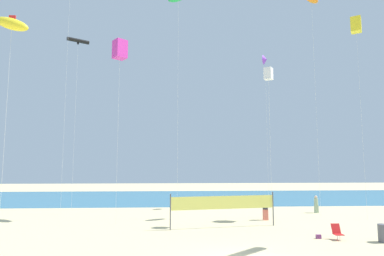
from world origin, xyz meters
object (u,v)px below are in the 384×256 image
(folding_beach_chair, at_px, (337,231))
(volleyball_net, at_px, (224,204))
(kite_black_tube, at_px, (78,41))
(kite_violet_delta, at_px, (265,60))
(trash_barrel, at_px, (384,233))
(kite_white_box, at_px, (268,74))
(beach_handbag, at_px, (318,237))
(kite_magenta_box, at_px, (120,50))
(beachgoer_sage_shirt, at_px, (316,204))
(kite_yellow_inflatable, at_px, (12,24))
(beachgoer_charcoal_shirt, at_px, (265,207))
(kite_yellow_box, at_px, (356,25))

(folding_beach_chair, xyz_separation_m, volleyball_net, (-6.15, 3.87, 1.17))
(folding_beach_chair, height_order, kite_black_tube, kite_black_tube)
(kite_black_tube, xyz_separation_m, kite_violet_delta, (19.55, 0.07, -1.61))
(trash_barrel, relative_size, kite_white_box, 0.09)
(beach_handbag, relative_size, kite_violet_delta, 0.02)
(volleyball_net, distance_m, kite_magenta_box, 14.08)
(trash_barrel, relative_size, kite_black_tube, 0.06)
(beachgoer_sage_shirt, bearing_deg, kite_black_tube, 36.84)
(kite_yellow_inflatable, bearing_deg, beachgoer_charcoal_shirt, 22.77)
(kite_magenta_box, bearing_deg, kite_yellow_inflatable, -132.83)
(folding_beach_chair, height_order, beach_handbag, folding_beach_chair)
(beachgoer_sage_shirt, relative_size, kite_yellow_box, 0.09)
(volleyball_net, bearing_deg, kite_violet_delta, 58.12)
(kite_yellow_inflatable, xyz_separation_m, kite_white_box, (16.69, 4.67, -1.45))
(beach_handbag, relative_size, kite_black_tube, 0.02)
(kite_yellow_box, height_order, kite_violet_delta, kite_yellow_box)
(kite_yellow_inflatable, height_order, kite_black_tube, kite_black_tube)
(folding_beach_chair, relative_size, beach_handbag, 2.95)
(beachgoer_charcoal_shirt, xyz_separation_m, kite_white_box, (-0.19, -2.41, 10.20))
(beachgoer_sage_shirt, height_order, kite_violet_delta, kite_violet_delta)
(beach_handbag, relative_size, kite_yellow_inflatable, 0.02)
(beachgoer_sage_shirt, distance_m, kite_yellow_inflatable, 27.58)
(kite_yellow_inflatable, distance_m, kite_yellow_box, 26.30)
(kite_violet_delta, bearing_deg, kite_magenta_box, -149.36)
(volleyball_net, height_order, kite_yellow_inflatable, kite_yellow_inflatable)
(beachgoer_sage_shirt, relative_size, volleyball_net, 0.21)
(beachgoer_charcoal_shirt, relative_size, volleyball_net, 0.24)
(volleyball_net, relative_size, kite_yellow_box, 0.44)
(kite_yellow_inflatable, xyz_separation_m, kite_magenta_box, (5.34, 5.76, 0.64))
(trash_barrel, xyz_separation_m, kite_violet_delta, (-2.39, 14.42, 14.88))
(kite_magenta_box, distance_m, kite_violet_delta, 16.21)
(beach_handbag, bearing_deg, volleyball_net, 144.97)
(folding_beach_chair, height_order, kite_yellow_inflatable, kite_yellow_inflatable)
(beach_handbag, xyz_separation_m, kite_violet_delta, (0.93, 13.36, 15.26))
(volleyball_net, xyz_separation_m, kite_magenta_box, (-7.76, 1.57, 11.64))
(beachgoer_charcoal_shirt, xyz_separation_m, folding_beach_chair, (2.37, -6.77, -0.51))
(beachgoer_charcoal_shirt, relative_size, kite_white_box, 0.16)
(folding_beach_chair, bearing_deg, trash_barrel, -48.25)
(beachgoer_sage_shirt, distance_m, beachgoer_charcoal_shirt, 6.68)
(beachgoer_charcoal_shirt, xyz_separation_m, volleyball_net, (-3.78, -2.90, 0.65))
(kite_magenta_box, xyz_separation_m, kite_violet_delta, (13.83, 8.19, 2.11))
(volleyball_net, relative_size, kite_white_box, 0.64)
(kite_magenta_box, distance_m, kite_black_tube, 10.61)
(folding_beach_chair, distance_m, kite_violet_delta, 20.21)
(kite_yellow_box, bearing_deg, kite_violet_delta, 130.35)
(beachgoer_charcoal_shirt, distance_m, kite_white_box, 10.49)
(beachgoer_charcoal_shirt, bearing_deg, kite_magenta_box, 174.32)
(trash_barrel, bearing_deg, volleyball_net, 151.14)
(beachgoer_charcoal_shirt, bearing_deg, beachgoer_sage_shirt, 19.42)
(beachgoer_charcoal_shirt, distance_m, beach_handbag, 6.69)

